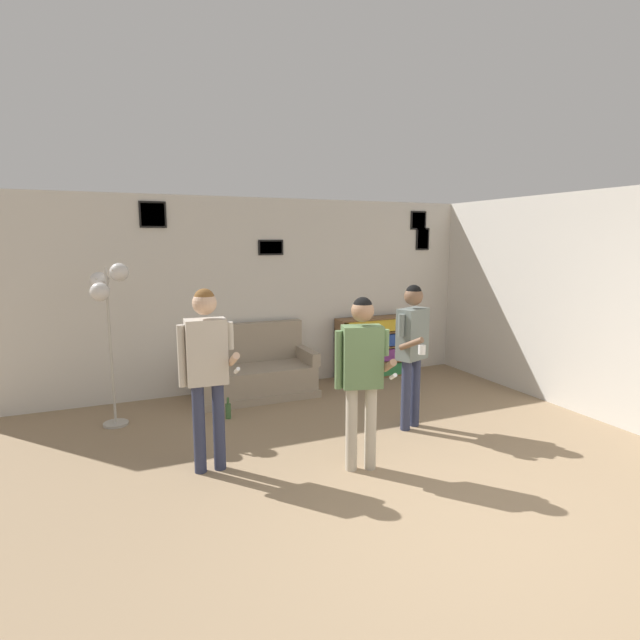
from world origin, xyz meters
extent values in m
plane|color=#937A5B|center=(0.00, 0.00, 0.00)|extent=(20.00, 20.00, 0.00)
cube|color=beige|center=(0.00, 4.44, 1.35)|extent=(8.18, 0.06, 2.70)
cube|color=black|center=(-0.21, 4.40, 2.01)|extent=(0.37, 0.02, 0.21)
cube|color=gray|center=(-0.21, 4.39, 2.01)|extent=(0.32, 0.01, 0.17)
cube|color=black|center=(2.34, 4.40, 2.13)|extent=(0.24, 0.02, 0.35)
cube|color=#B2B2BC|center=(2.34, 4.39, 2.13)|extent=(0.20, 0.01, 0.31)
cube|color=black|center=(2.25, 4.40, 2.42)|extent=(0.28, 0.02, 0.29)
cube|color=#B2B2BC|center=(2.25, 4.39, 2.42)|extent=(0.24, 0.01, 0.24)
cube|color=black|center=(-1.78, 4.40, 2.44)|extent=(0.33, 0.02, 0.33)
cube|color=gray|center=(-1.78, 4.39, 2.44)|extent=(0.29, 0.01, 0.29)
cube|color=beige|center=(2.92, 2.21, 1.35)|extent=(0.06, 6.81, 2.70)
cube|color=gray|center=(-0.59, 3.97, 0.05)|extent=(1.60, 0.80, 0.10)
cube|color=gray|center=(-0.59, 3.97, 0.26)|extent=(1.54, 0.74, 0.32)
cube|color=gray|center=(-0.59, 4.30, 0.69)|extent=(1.54, 0.14, 0.55)
cube|color=gray|center=(-1.33, 3.97, 0.51)|extent=(0.12, 0.74, 0.18)
cube|color=gray|center=(0.15, 3.97, 0.51)|extent=(0.12, 0.74, 0.18)
cube|color=brown|center=(0.78, 4.22, 0.47)|extent=(0.02, 0.30, 0.94)
cube|color=brown|center=(1.93, 4.22, 0.47)|extent=(0.02, 0.30, 0.94)
cube|color=brown|center=(1.35, 4.37, 0.47)|extent=(1.17, 0.01, 0.94)
cube|color=brown|center=(1.35, 4.22, 0.01)|extent=(1.12, 0.30, 0.02)
cube|color=brown|center=(1.35, 4.22, 0.93)|extent=(1.12, 0.30, 0.02)
cube|color=brown|center=(1.35, 4.22, 0.23)|extent=(1.12, 0.30, 0.02)
cube|color=brown|center=(1.35, 4.22, 0.47)|extent=(1.12, 0.30, 0.02)
cube|color=brown|center=(1.35, 4.22, 0.70)|extent=(1.12, 0.30, 0.02)
cube|color=#338447|center=(1.35, 4.21, 0.11)|extent=(0.96, 0.26, 0.18)
cube|color=#7F3889|center=(1.35, 4.21, 0.35)|extent=(0.96, 0.26, 0.18)
cube|color=#2847A3|center=(1.35, 4.21, 0.58)|extent=(0.96, 0.26, 0.18)
cube|color=gold|center=(1.35, 4.21, 0.82)|extent=(0.96, 0.26, 0.18)
cylinder|color=#ADA89E|center=(-2.38, 3.59, 0.01)|extent=(0.28, 0.28, 0.03)
cylinder|color=#ADA89E|center=(-2.38, 3.59, 0.93)|extent=(0.03, 0.03, 1.79)
cylinder|color=#ADA89E|center=(-2.31, 3.59, 1.79)|extent=(0.02, 0.16, 0.02)
sphere|color=silver|center=(-2.24, 3.59, 1.76)|extent=(0.21, 0.21, 0.21)
cylinder|color=#ADA89E|center=(-2.42, 3.65, 1.69)|extent=(0.15, 0.09, 0.02)
sphere|color=silver|center=(-2.45, 3.71, 1.66)|extent=(0.21, 0.21, 0.21)
cylinder|color=#ADA89E|center=(-2.42, 3.53, 1.59)|extent=(0.15, 0.09, 0.02)
sphere|color=silver|center=(-2.45, 3.47, 1.56)|extent=(0.21, 0.21, 0.21)
cylinder|color=#2D334C|center=(-1.69, 2.00, 0.42)|extent=(0.11, 0.11, 0.84)
cylinder|color=#2D334C|center=(-1.51, 2.00, 0.42)|extent=(0.11, 0.11, 0.84)
cube|color=#BCB2A3|center=(-1.60, 2.00, 1.13)|extent=(0.37, 0.21, 0.59)
sphere|color=#D1A889|center=(-1.60, 2.00, 1.57)|extent=(0.22, 0.22, 0.22)
sphere|color=brown|center=(-1.60, 2.00, 1.61)|extent=(0.18, 0.18, 0.18)
cylinder|color=#BCB2A3|center=(-1.39, 1.99, 1.26)|extent=(0.07, 0.07, 0.25)
cylinder|color=#D1A889|center=(-1.39, 1.85, 1.07)|extent=(0.07, 0.31, 0.19)
cylinder|color=white|center=(-1.40, 1.71, 1.01)|extent=(0.04, 0.14, 0.09)
cylinder|color=#BCB2A3|center=(-1.81, 2.01, 1.11)|extent=(0.07, 0.07, 0.56)
cylinder|color=#B7AD99|center=(-0.39, 1.50, 0.40)|extent=(0.11, 0.11, 0.80)
cylinder|color=#B7AD99|center=(-0.22, 1.45, 0.40)|extent=(0.11, 0.11, 0.80)
cube|color=#5B7A4C|center=(-0.30, 1.47, 1.08)|extent=(0.40, 0.29, 0.57)
sphere|color=#997051|center=(-0.30, 1.47, 1.50)|extent=(0.21, 0.21, 0.21)
sphere|color=black|center=(-0.30, 1.47, 1.54)|extent=(0.18, 0.18, 0.18)
cylinder|color=#5B7A4C|center=(-0.09, 1.42, 1.20)|extent=(0.07, 0.07, 0.24)
cylinder|color=#997051|center=(-0.13, 1.29, 1.02)|extent=(0.14, 0.30, 0.18)
cylinder|color=white|center=(-0.16, 1.16, 0.96)|extent=(0.07, 0.15, 0.09)
cylinder|color=#5B7A4C|center=(-0.51, 1.53, 1.06)|extent=(0.07, 0.07, 0.53)
cylinder|color=#2D334C|center=(0.62, 2.14, 0.40)|extent=(0.11, 0.11, 0.80)
cylinder|color=#2D334C|center=(0.79, 2.21, 0.40)|extent=(0.11, 0.11, 0.80)
cube|color=slate|center=(0.70, 2.17, 1.09)|extent=(0.41, 0.32, 0.57)
sphere|color=brown|center=(0.70, 2.17, 1.51)|extent=(0.21, 0.21, 0.21)
sphere|color=black|center=(0.70, 2.17, 1.55)|extent=(0.18, 0.18, 0.18)
cylinder|color=slate|center=(0.90, 2.25, 1.07)|extent=(0.07, 0.07, 0.54)
cylinder|color=slate|center=(0.50, 2.09, 1.21)|extent=(0.07, 0.07, 0.24)
cylinder|color=brown|center=(0.55, 1.97, 1.03)|extent=(0.17, 0.30, 0.18)
cylinder|color=white|center=(0.60, 1.84, 0.99)|extent=(0.08, 0.08, 0.10)
cylinder|color=#3D6638|center=(-1.14, 3.28, 0.09)|extent=(0.07, 0.07, 0.18)
cylinder|color=#3D6638|center=(-1.14, 3.28, 0.22)|extent=(0.03, 0.03, 0.08)
cylinder|color=white|center=(1.25, 4.22, 0.99)|extent=(0.08, 0.08, 0.10)
camera|label=1|loc=(-2.39, -2.41, 2.13)|focal=28.00mm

